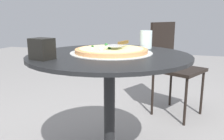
{
  "coord_description": "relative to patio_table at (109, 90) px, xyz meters",
  "views": [
    {
      "loc": [
        -1.21,
        -0.4,
        0.95
      ],
      "look_at": [
        0.04,
        -0.0,
        0.65
      ],
      "focal_mm": 37.48,
      "sensor_mm": 36.0,
      "label": 1
    }
  ],
  "objects": [
    {
      "name": "patio_chair_near",
      "position": [
        1.1,
        -0.28,
        -0.02
      ],
      "size": [
        0.54,
        0.54,
        0.9
      ],
      "color": "black",
      "rests_on": "ground"
    },
    {
      "name": "pizza_server",
      "position": [
        0.07,
        -0.04,
        0.25
      ],
      "size": [
        0.22,
        0.1,
        0.02
      ],
      "color": "silver",
      "rests_on": "pizza_on_tray"
    },
    {
      "name": "pizza_on_tray",
      "position": [
        0.04,
        -0.0,
        0.22
      ],
      "size": [
        0.46,
        0.46,
        0.04
      ],
      "color": "silver",
      "rests_on": "patio_table"
    },
    {
      "name": "drinking_cup",
      "position": [
        0.29,
        -0.15,
        0.26
      ],
      "size": [
        0.08,
        0.08,
        0.12
      ],
      "primitive_type": "cylinder",
      "color": "white",
      "rests_on": "patio_table"
    },
    {
      "name": "patio_table",
      "position": [
        0.0,
        0.0,
        0.0
      ],
      "size": [
        0.89,
        0.89,
        0.75
      ],
      "color": "black",
      "rests_on": "ground"
    },
    {
      "name": "napkin_dispenser",
      "position": [
        -0.25,
        0.25,
        0.26
      ],
      "size": [
        0.11,
        0.12,
        0.1
      ],
      "primitive_type": "cube",
      "rotation": [
        0.0,
        0.0,
        1.32
      ],
      "color": "black",
      "rests_on": "patio_table"
    }
  ]
}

